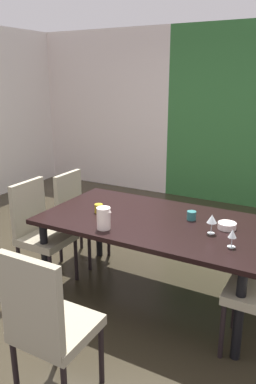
# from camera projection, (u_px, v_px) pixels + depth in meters

# --- Properties ---
(ground_plane) EXTENTS (5.93, 6.04, 0.02)m
(ground_plane) POSITION_uv_depth(u_px,v_px,m) (90.00, 274.00, 3.86)
(ground_plane) COLOR #2E281C
(back_panel_interior) EXTENTS (2.55, 0.10, 2.71)m
(back_panel_interior) POSITION_uv_depth(u_px,v_px,m) (104.00, 111.00, 6.72)
(back_panel_interior) COLOR silver
(back_panel_interior) RESTS_ON ground_plane
(dining_table) EXTENTS (1.95, 1.10, 0.76)m
(dining_table) POSITION_uv_depth(u_px,v_px,m) (154.00, 227.00, 3.29)
(dining_table) COLOR black
(dining_table) RESTS_ON ground_plane
(chair_left_near) EXTENTS (0.45, 0.44, 1.01)m
(chair_left_near) POSITION_uv_depth(u_px,v_px,m) (39.00, 228.00, 3.55)
(chair_left_near) COLOR gray
(chair_left_near) RESTS_ON ground_plane
(chair_head_near) EXTENTS (0.44, 0.44, 1.04)m
(chair_head_near) POSITION_uv_depth(u_px,v_px,m) (47.00, 322.00, 2.18)
(chair_head_near) COLOR gray
(chair_head_near) RESTS_ON ground_plane
(chair_left_far) EXTENTS (0.45, 0.44, 0.96)m
(chair_left_far) POSITION_uv_depth(u_px,v_px,m) (78.00, 211.00, 4.07)
(chair_left_far) COLOR gray
(chair_left_far) RESTS_ON ground_plane
(wine_glass_rear) EXTENTS (0.06, 0.06, 0.14)m
(wine_glass_rear) POSITION_uv_depth(u_px,v_px,m) (232.00, 234.00, 2.71)
(wine_glass_rear) COLOR silver
(wine_glass_rear) RESTS_ON dining_table
(wine_glass_south) EXTENTS (0.08, 0.08, 0.16)m
(wine_glass_south) POSITION_uv_depth(u_px,v_px,m) (212.00, 219.00, 2.94)
(wine_glass_south) COLOR silver
(wine_glass_south) RESTS_ON dining_table
(serving_bowl_right) EXTENTS (0.15, 0.15, 0.05)m
(serving_bowl_right) POSITION_uv_depth(u_px,v_px,m) (227.00, 226.00, 3.06)
(serving_bowl_right) COLOR white
(serving_bowl_right) RESTS_ON dining_table
(cup_north) EXTENTS (0.08, 0.08, 0.08)m
(cup_north) POSITION_uv_depth(u_px,v_px,m) (99.00, 208.00, 3.42)
(cup_north) COLOR #A68C1C
(cup_north) RESTS_ON dining_table
(cup_west) EXTENTS (0.08, 0.08, 0.08)m
(cup_west) POSITION_uv_depth(u_px,v_px,m) (191.00, 216.00, 3.24)
(cup_west) COLOR #2C696B
(cup_west) RESTS_ON dining_table
(pitcher_corner) EXTENTS (0.13, 0.11, 0.18)m
(pitcher_corner) POSITION_uv_depth(u_px,v_px,m) (104.00, 218.00, 3.04)
(pitcher_corner) COLOR white
(pitcher_corner) RESTS_ON dining_table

